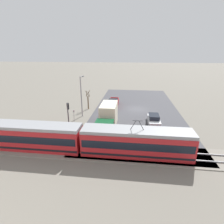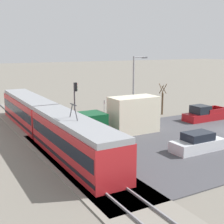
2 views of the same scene
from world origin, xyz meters
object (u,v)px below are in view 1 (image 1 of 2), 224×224
object	(u,v)px
pickup_truck	(113,103)
street_tree	(88,101)
traffic_light_pole	(68,114)
sedan_car_0	(154,120)
light_rail_tram	(82,139)
street_lamp_near_crossing	(81,94)
box_truck	(108,118)
no_parking_sign	(74,116)

from	to	relation	value
pickup_truck	street_tree	world-z (taller)	street_tree
traffic_light_pole	sedan_car_0	bearing A→B (deg)	-156.72
light_rail_tram	street_lamp_near_crossing	xyz separation A→B (m)	(3.42, -12.17, 2.75)
box_truck	sedan_car_0	bearing A→B (deg)	-161.04
light_rail_tram	no_parking_sign	xyz separation A→B (m)	(3.72, -8.11, -0.10)
sedan_car_0	traffic_light_pole	bearing A→B (deg)	-156.72
traffic_light_pole	light_rail_tram	bearing A→B (deg)	126.53
sedan_car_0	traffic_light_pole	size ratio (longest dim) A/B	0.97
pickup_truck	no_parking_sign	bearing A→B (deg)	62.09
light_rail_tram	sedan_car_0	world-z (taller)	light_rail_tram
sedan_car_0	traffic_light_pole	world-z (taller)	traffic_light_pole
sedan_car_0	pickup_truck	bearing A→B (deg)	131.81
sedan_car_0	street_tree	distance (m)	14.72
street_lamp_near_crossing	street_tree	bearing A→B (deg)	-90.81
sedan_car_0	street_lamp_near_crossing	size ratio (longest dim) A/B	0.63
box_truck	street_lamp_near_crossing	world-z (taller)	street_lamp_near_crossing
box_truck	street_tree	world-z (taller)	street_tree
light_rail_tram	box_truck	xyz separation A→B (m)	(-2.20, -7.18, 0.13)
sedan_car_0	no_parking_sign	bearing A→B (deg)	-172.97
light_rail_tram	pickup_truck	size ratio (longest dim) A/B	4.80
sedan_car_0	no_parking_sign	xyz separation A→B (m)	(13.44, 1.66, 0.80)
street_lamp_near_crossing	no_parking_sign	distance (m)	4.97
street_lamp_near_crossing	no_parking_sign	bearing A→B (deg)	85.72
box_truck	street_tree	xyz separation A→B (m)	(5.56, -9.23, 0.08)
street_tree	street_lamp_near_crossing	bearing A→B (deg)	89.19
no_parking_sign	street_tree	bearing A→B (deg)	-92.51
street_tree	no_parking_sign	world-z (taller)	street_tree
street_lamp_near_crossing	traffic_light_pole	bearing A→B (deg)	92.04
no_parking_sign	sedan_car_0	bearing A→B (deg)	-172.97
light_rail_tram	no_parking_sign	bearing A→B (deg)	-65.34
light_rail_tram	street_lamp_near_crossing	world-z (taller)	street_lamp_near_crossing
box_truck	pickup_truck	distance (m)	11.46
pickup_truck	street_lamp_near_crossing	xyz separation A→B (m)	(5.25, 6.42, 3.62)
sedan_car_0	traffic_light_pole	xyz separation A→B (m)	(12.86, 5.53, 2.44)
sedan_car_0	street_tree	size ratio (longest dim) A/B	1.16
street_tree	street_lamp_near_crossing	distance (m)	4.94
light_rail_tram	traffic_light_pole	bearing A→B (deg)	-53.47
traffic_light_pole	street_tree	world-z (taller)	traffic_light_pole
box_truck	pickup_truck	xyz separation A→B (m)	(0.38, -11.41, -1.00)
traffic_light_pole	street_tree	xyz separation A→B (m)	(0.22, -12.18, -1.32)
pickup_truck	traffic_light_pole	bearing A→B (deg)	70.92
light_rail_tram	street_tree	distance (m)	16.76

